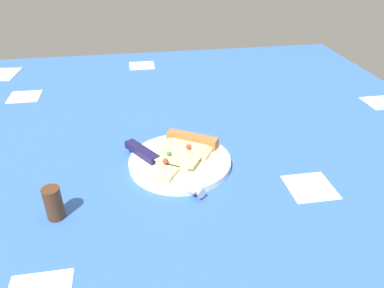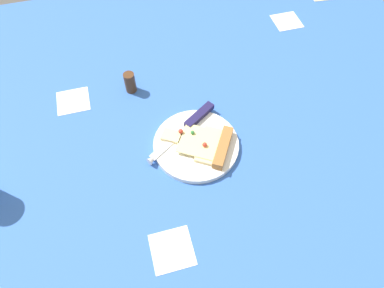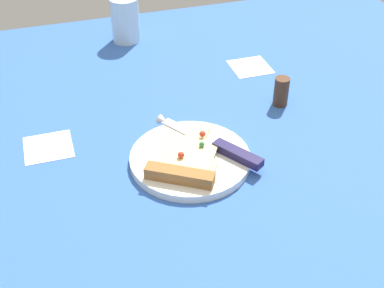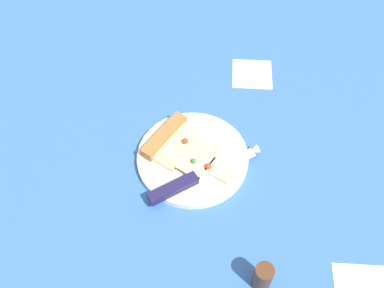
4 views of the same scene
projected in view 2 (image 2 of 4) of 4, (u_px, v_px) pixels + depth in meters
ground_plane at (220, 138)px, 91.60cm from camera, size 151.48×151.48×3.00cm
plate at (196, 145)px, 87.76cm from camera, size 22.06×22.06×1.48cm
pizza_slice at (206, 144)px, 86.08cm from camera, size 15.82×18.89×2.50cm
knife at (188, 126)px, 89.48cm from camera, size 14.91×21.23×2.45cm
pepper_shaker at (130, 82)px, 96.75cm from camera, size 3.13×3.13×6.29cm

